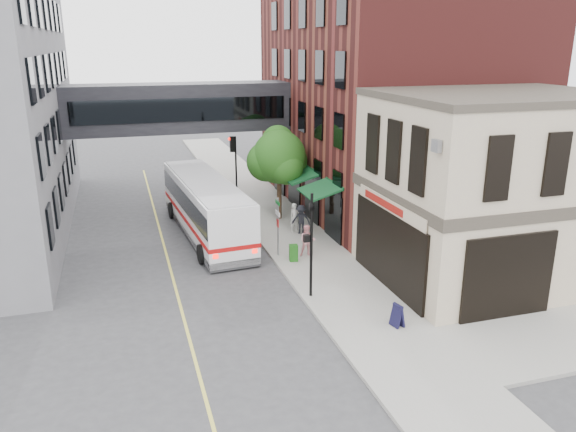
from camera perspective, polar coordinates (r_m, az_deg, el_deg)
ground at (r=22.39m, az=3.04°, el=-10.62°), size 120.00×120.00×0.00m
sidewalk_main at (r=35.32m, az=-1.64°, el=0.12°), size 4.00×60.00×0.15m
corner_building at (r=26.71m, az=20.08°, el=2.66°), size 10.19×8.12×8.45m
brick_building at (r=37.73m, az=9.86°, el=11.70°), size 13.76×18.00×14.00m
skyway_bridge at (r=36.99m, az=-11.05°, el=10.77°), size 14.00×3.18×3.00m
traffic_signal_near at (r=23.05m, az=2.32°, el=-1.69°), size 0.44×0.22×4.60m
traffic_signal_far at (r=36.97m, az=-5.54°, el=6.04°), size 0.53×0.28×4.50m
street_sign_pole at (r=27.91m, az=-1.03°, el=-0.55°), size 0.08×0.75×3.00m
street_tree at (r=33.70m, az=-1.02°, el=6.02°), size 3.80×3.20×5.60m
lane_marking at (r=30.47m, az=-12.41°, el=-3.25°), size 0.12×40.00×0.01m
bus at (r=31.73m, az=-8.37°, el=1.13°), size 3.53×11.82×3.13m
pedestrian_a at (r=31.70m, az=0.69°, el=-0.16°), size 0.68×0.52×1.66m
pedestrian_b at (r=28.10m, az=1.99°, el=-2.54°), size 0.91×0.79×1.62m
pedestrian_c at (r=31.39m, az=1.34°, el=-0.35°), size 1.24×1.08×1.66m
newspaper_box at (r=27.61m, az=0.57°, el=-3.77°), size 0.46×0.43×0.82m
sandwich_board at (r=21.89m, az=11.07°, el=-9.87°), size 0.43×0.56×0.89m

